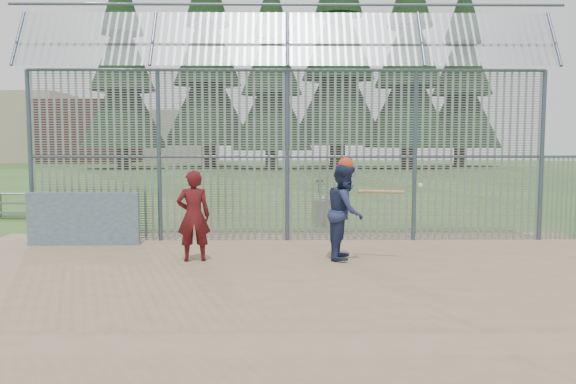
{
  "coord_description": "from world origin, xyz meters",
  "views": [
    {
      "loc": [
        -0.13,
        -9.66,
        2.34
      ],
      "look_at": [
        0.0,
        2.0,
        1.3
      ],
      "focal_mm": 35.0,
      "sensor_mm": 36.0,
      "label": 1
    }
  ],
  "objects_px": {
    "dugout_wall": "(83,219)",
    "onlooker": "(194,216)",
    "trash_can": "(323,213)",
    "batter": "(345,211)",
    "bleacher": "(39,204)"
  },
  "relations": [
    {
      "from": "dugout_wall",
      "to": "onlooker",
      "type": "height_order",
      "value": "onlooker"
    },
    {
      "from": "onlooker",
      "to": "trash_can",
      "type": "relative_size",
      "value": 2.17
    },
    {
      "from": "batter",
      "to": "trash_can",
      "type": "xyz_separation_m",
      "value": [
        -0.12,
        4.37,
        -0.59
      ]
    },
    {
      "from": "batter",
      "to": "trash_can",
      "type": "distance_m",
      "value": 4.41
    },
    {
      "from": "dugout_wall",
      "to": "batter",
      "type": "bearing_deg",
      "value": -14.83
    },
    {
      "from": "bleacher",
      "to": "dugout_wall",
      "type": "bearing_deg",
      "value": -57.51
    },
    {
      "from": "batter",
      "to": "bleacher",
      "type": "height_order",
      "value": "batter"
    },
    {
      "from": "dugout_wall",
      "to": "onlooker",
      "type": "xyz_separation_m",
      "value": [
        2.75,
        -1.72,
        0.29
      ]
    },
    {
      "from": "trash_can",
      "to": "dugout_wall",
      "type": "bearing_deg",
      "value": -153.04
    },
    {
      "from": "dugout_wall",
      "to": "trash_can",
      "type": "relative_size",
      "value": 3.05
    },
    {
      "from": "dugout_wall",
      "to": "onlooker",
      "type": "bearing_deg",
      "value": -32.02
    },
    {
      "from": "dugout_wall",
      "to": "bleacher",
      "type": "height_order",
      "value": "dugout_wall"
    },
    {
      "from": "batter",
      "to": "onlooker",
      "type": "distance_m",
      "value": 2.98
    },
    {
      "from": "batter",
      "to": "trash_can",
      "type": "bearing_deg",
      "value": 13.28
    },
    {
      "from": "trash_can",
      "to": "bleacher",
      "type": "xyz_separation_m",
      "value": [
        -8.69,
        1.98,
        0.03
      ]
    }
  ]
}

